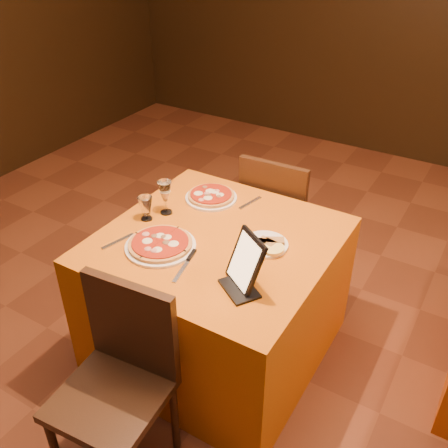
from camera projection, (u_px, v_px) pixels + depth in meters
The scene contains 14 objects.
floor at pixel (205, 412), 2.49m from camera, with size 6.00×7.00×0.01m, color #5E2D19.
wall_back at pixel (425, 5), 4.25m from camera, with size 6.00×0.01×2.80m, color black.
main_table at pixel (218, 296), 2.65m from camera, with size 1.10×1.10×0.75m, color #BE5E0C.
chair_main_near at pixel (110, 398), 2.01m from camera, with size 0.46×0.46×0.91m, color black, non-canonical shape.
chair_main_far at pixel (282, 216), 3.18m from camera, with size 0.38×0.38×0.91m, color black, non-canonical shape.
pizza_near at pixel (160, 245), 2.38m from camera, with size 0.34×0.34×0.03m.
pizza_far at pixel (211, 197), 2.76m from camera, with size 0.29×0.29×0.03m.
cutlet_dish at pixel (265, 243), 2.39m from camera, with size 0.22×0.22×0.03m.
wine_glass at pixel (165, 197), 2.60m from camera, with size 0.07×0.07×0.19m, color #DDBA7D, non-canonical shape.
water_glass at pixel (146, 208), 2.56m from camera, with size 0.07×0.07×0.13m, color white, non-canonical shape.
tablet at pixel (246, 261), 2.09m from camera, with size 0.19×0.02×0.24m, color black.
knife at pixel (184, 267), 2.25m from camera, with size 0.24×0.02×0.01m, color silver.
fork_near at pixel (118, 241), 2.42m from camera, with size 0.18×0.02×0.01m, color #A8A9AE.
fork_far at pixel (250, 203), 2.73m from camera, with size 0.17×0.02×0.01m, color #AAABB1.
Camera 1 is at (0.89, -1.31, 2.14)m, focal length 40.00 mm.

